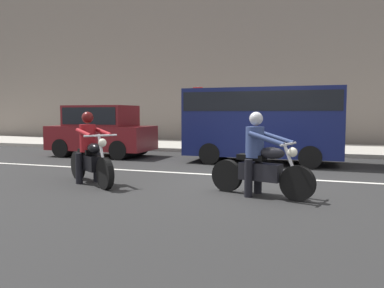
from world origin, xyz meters
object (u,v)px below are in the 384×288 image
object	(u,v)px
motorcycle_with_rider_denim_blue	(260,162)
parked_hatchback_maroon	(101,130)
motorcycle_with_rider_crimson	(90,154)
parked_van_navy	(263,120)
street_sign_post	(198,110)

from	to	relation	value
motorcycle_with_rider_denim_blue	parked_hatchback_maroon	bearing A→B (deg)	143.22
motorcycle_with_rider_denim_blue	motorcycle_with_rider_crimson	bearing A→B (deg)	179.12
motorcycle_with_rider_crimson	parked_hatchback_maroon	size ratio (longest dim) A/B	0.51
parked_hatchback_maroon	parked_van_navy	bearing A→B (deg)	0.46
street_sign_post	motorcycle_with_rider_crimson	bearing A→B (deg)	-86.98
motorcycle_with_rider_denim_blue	motorcycle_with_rider_crimson	size ratio (longest dim) A/B	1.07
motorcycle_with_rider_crimson	parked_van_navy	xyz separation A→B (m)	(3.03, 4.73, 0.68)
motorcycle_with_rider_crimson	street_sign_post	xyz separation A→B (m)	(-0.48, 9.06, 1.06)
parked_van_navy	parked_hatchback_maroon	distance (m)	5.71
parked_hatchback_maroon	motorcycle_with_rider_crimson	bearing A→B (deg)	-60.36
motorcycle_with_rider_crimson	street_sign_post	bearing A→B (deg)	93.02
motorcycle_with_rider_denim_blue	parked_hatchback_maroon	distance (m)	7.92
motorcycle_with_rider_denim_blue	motorcycle_with_rider_crimson	world-z (taller)	motorcycle_with_rider_crimson
motorcycle_with_rider_denim_blue	street_sign_post	xyz separation A→B (m)	(-4.15, 9.12, 1.06)
parked_van_navy	street_sign_post	xyz separation A→B (m)	(-3.50, 4.33, 0.38)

